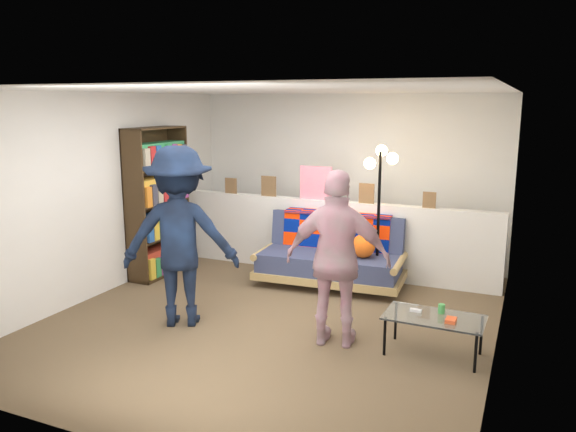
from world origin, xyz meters
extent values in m
plane|color=brown|center=(0.00, 0.00, 0.00)|extent=(5.00, 5.00, 0.00)
cube|color=silver|center=(0.00, 2.50, 1.20)|extent=(4.50, 0.10, 2.40)
cube|color=silver|center=(-2.25, 0.00, 1.20)|extent=(0.10, 5.00, 2.40)
cube|color=silver|center=(2.25, 0.00, 1.20)|extent=(0.10, 5.00, 2.40)
cube|color=white|center=(0.00, 0.00, 2.40)|extent=(4.50, 5.00, 0.10)
cube|color=silver|center=(0.00, 1.80, 0.50)|extent=(4.45, 0.15, 1.00)
cube|color=brown|center=(-1.50, 1.78, 1.11)|extent=(0.18, 0.02, 0.22)
cube|color=brown|center=(-0.90, 1.78, 1.14)|extent=(0.22, 0.02, 0.28)
cube|color=white|center=(-0.20, 1.78, 1.23)|extent=(0.45, 0.02, 0.45)
cube|color=brown|center=(0.50, 1.78, 1.13)|extent=(0.20, 0.02, 0.26)
cube|color=brown|center=(1.30, 1.78, 1.10)|extent=(0.16, 0.02, 0.20)
cube|color=tan|center=(0.19, 1.27, 0.15)|extent=(1.89, 0.94, 0.10)
cube|color=#333B5C|center=(0.19, 1.22, 0.31)|extent=(1.78, 0.79, 0.23)
cube|color=#333B5C|center=(0.17, 1.58, 0.60)|extent=(1.75, 0.34, 0.55)
cylinder|color=tan|center=(-0.68, 1.21, 0.39)|extent=(0.14, 0.83, 0.09)
cylinder|color=tan|center=(1.06, 1.32, 0.39)|extent=(0.14, 0.83, 0.09)
cube|color=navy|center=(0.18, 1.51, 0.60)|extent=(1.41, 0.19, 0.50)
cube|color=navy|center=(0.17, 1.63, 0.87)|extent=(1.41, 0.33, 0.03)
sphere|color=#E75414|center=(0.63, 1.25, 0.57)|extent=(0.29, 0.29, 0.29)
cube|color=black|center=(-2.23, 0.84, 0.98)|extent=(0.02, 0.98, 1.97)
cube|color=black|center=(-2.08, 0.36, 0.98)|extent=(0.33, 0.02, 1.97)
cube|color=black|center=(-2.08, 1.32, 0.98)|extent=(0.33, 0.02, 1.97)
cube|color=black|center=(-2.08, 0.84, 1.96)|extent=(0.33, 0.98, 0.02)
cube|color=black|center=(-2.08, 0.84, 0.02)|extent=(0.33, 0.98, 0.04)
cube|color=black|center=(-2.08, 0.84, 0.52)|extent=(0.33, 0.94, 0.02)
cube|color=black|center=(-2.08, 0.84, 0.98)|extent=(0.33, 0.94, 0.02)
cube|color=black|center=(-2.08, 0.84, 1.44)|extent=(0.33, 0.94, 0.02)
cube|color=#B13623|center=(-2.06, 0.84, 0.22)|extent=(0.24, 0.92, 0.33)
cube|color=#2862B0|center=(-2.06, 0.84, 0.70)|extent=(0.24, 0.92, 0.31)
cube|color=gold|center=(-2.06, 0.84, 1.16)|extent=(0.24, 0.92, 0.33)
cube|color=#37985B|center=(-2.06, 0.84, 1.62)|extent=(0.24, 0.92, 0.31)
cylinder|color=black|center=(1.32, -0.40, 0.18)|extent=(0.03, 0.03, 0.36)
cylinder|color=black|center=(2.12, -0.42, 0.18)|extent=(0.03, 0.03, 0.36)
cylinder|color=black|center=(1.33, -0.01, 0.18)|extent=(0.03, 0.03, 0.36)
cylinder|color=black|center=(2.13, -0.03, 0.18)|extent=(0.03, 0.03, 0.36)
cube|color=silver|center=(1.73, -0.22, 0.36)|extent=(0.90, 0.51, 0.02)
cube|color=silver|center=(1.55, -0.17, 0.39)|extent=(0.11, 0.05, 0.03)
cube|color=#EE572A|center=(1.88, -0.29, 0.39)|extent=(0.09, 0.13, 0.04)
cylinder|color=green|center=(1.77, -0.11, 0.42)|extent=(0.06, 0.06, 0.09)
cylinder|color=black|center=(0.76, 1.41, 0.02)|extent=(0.30, 0.30, 0.03)
cylinder|color=black|center=(0.76, 1.41, 0.85)|extent=(0.05, 0.05, 1.71)
sphere|color=#FFC672|center=(0.63, 1.42, 1.56)|extent=(0.14, 0.14, 0.14)
sphere|color=#FFC672|center=(0.90, 1.43, 1.63)|extent=(0.14, 0.14, 0.14)
sphere|color=#FFC672|center=(0.74, 1.53, 1.71)|extent=(0.14, 0.14, 0.14)
imported|color=black|center=(-0.83, -0.48, 0.93)|extent=(1.38, 1.14, 1.86)
imported|color=pink|center=(0.83, -0.34, 0.84)|extent=(1.04, 0.56, 1.69)
camera|label=1|loc=(2.45, -5.16, 2.29)|focal=35.00mm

